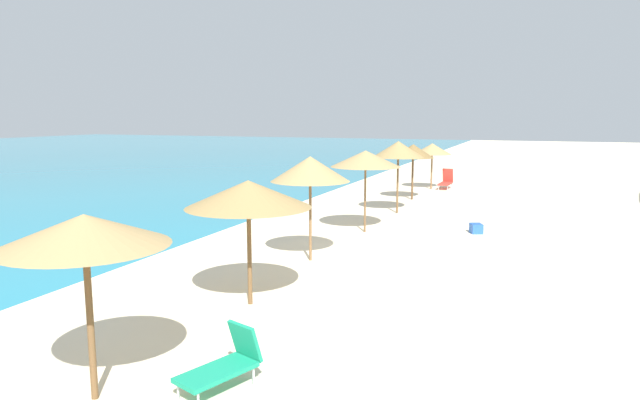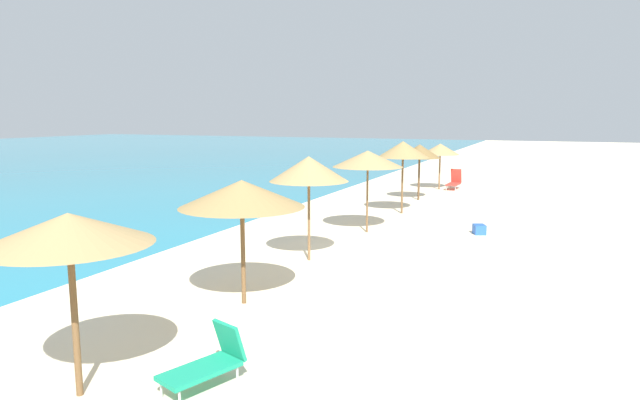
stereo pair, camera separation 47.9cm
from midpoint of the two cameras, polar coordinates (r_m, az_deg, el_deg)
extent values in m
plane|color=beige|center=(16.56, 8.07, -5.63)|extent=(160.00, 160.00, 0.00)
cylinder|color=brown|center=(8.81, -23.90, -11.04)|extent=(0.10, 0.10, 2.41)
cone|color=tan|center=(8.48, -24.43, -2.83)|extent=(2.35, 2.35, 0.45)
cylinder|color=brown|center=(12.15, -8.35, -5.36)|extent=(0.10, 0.10, 2.28)
cone|color=#9E7F4C|center=(11.91, -8.48, 0.62)|extent=(2.69, 2.69, 0.58)
cylinder|color=brown|center=(15.62, -1.87, -1.91)|extent=(0.08, 0.08, 2.40)
cone|color=tan|center=(15.43, -1.90, 3.20)|extent=(2.20, 2.20, 0.70)
cylinder|color=brown|center=(19.49, 3.92, 0.25)|extent=(0.07, 0.07, 2.45)
cone|color=tan|center=(19.34, 3.97, 4.23)|extent=(2.43, 2.43, 0.57)
cylinder|color=brown|center=(23.45, 7.35, 1.68)|extent=(0.08, 0.08, 2.49)
cone|color=#9E7F4C|center=(23.32, 7.41, 5.16)|extent=(2.13, 2.13, 0.67)
cylinder|color=brown|center=(27.39, 8.93, 2.32)|extent=(0.10, 0.10, 2.19)
cone|color=olive|center=(27.29, 8.99, 4.97)|extent=(2.02, 2.02, 0.65)
cylinder|color=brown|center=(31.58, 10.90, 2.99)|extent=(0.09, 0.09, 2.08)
cone|color=tan|center=(31.49, 10.96, 5.15)|extent=(2.09, 2.09, 0.60)
cube|color=red|center=(31.78, 12.25, 1.65)|extent=(1.46, 0.64, 0.07)
cube|color=red|center=(32.40, 12.51, 2.47)|extent=(0.27, 0.59, 0.78)
cylinder|color=silver|center=(31.26, 11.57, 1.25)|extent=(0.04, 0.04, 0.26)
cylinder|color=silver|center=(31.16, 12.45, 1.20)|extent=(0.04, 0.04, 0.26)
cylinder|color=silver|center=(32.44, 12.03, 1.50)|extent=(0.04, 0.04, 0.26)
cylinder|color=silver|center=(32.35, 12.88, 1.45)|extent=(0.04, 0.04, 0.26)
cube|color=#199972|center=(8.77, -12.13, -16.81)|extent=(1.32, 0.94, 0.07)
cube|color=#199972|center=(8.96, -9.23, -14.04)|extent=(0.41, 0.61, 0.60)
cylinder|color=silver|center=(8.77, -15.89, -18.23)|extent=(0.04, 0.04, 0.28)
cylinder|color=silver|center=(9.30, -10.38, -16.43)|extent=(0.04, 0.04, 0.28)
cylinder|color=silver|center=(8.96, -8.40, -17.38)|extent=(0.04, 0.04, 0.28)
cube|color=blue|center=(20.09, 15.00, -2.82)|extent=(0.58, 0.52, 0.33)
camera|label=1|loc=(0.24, -90.81, -0.12)|focal=31.34mm
camera|label=2|loc=(0.24, 89.19, 0.12)|focal=31.34mm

